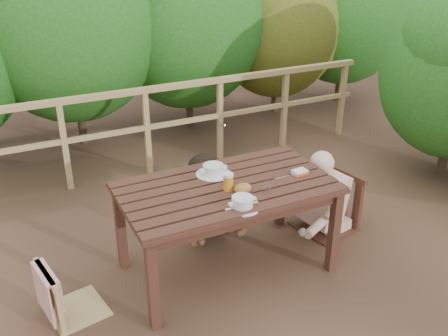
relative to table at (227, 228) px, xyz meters
name	(u,v)px	position (x,y,z in m)	size (l,w,h in m)	color
ground	(227,267)	(0.00, 0.00, -0.38)	(60.00, 60.00, 0.00)	brown
table	(227,228)	(0.00, 0.00, 0.00)	(1.65, 0.93, 0.76)	#3B2016
chair_left	(70,265)	(-1.23, 0.02, 0.03)	(0.41, 0.41, 0.82)	tan
chair_far	(199,186)	(0.05, 0.67, 0.06)	(0.44, 0.44, 0.88)	#3B2016
chair_right	(328,180)	(1.10, 0.15, 0.12)	(0.50, 0.50, 1.00)	#3B2016
woman	(197,167)	(0.05, 0.69, 0.23)	(0.50, 0.61, 1.23)	black
diner_right	(333,163)	(1.13, 0.15, 0.29)	(0.54, 0.66, 1.33)	beige
railing	(147,131)	(0.00, 2.00, 0.12)	(5.60, 0.10, 1.01)	tan
soup_near	(242,202)	(-0.04, -0.34, 0.42)	(0.26, 0.26, 0.09)	silver
soup_far	(213,170)	(-0.01, 0.22, 0.43)	(0.28, 0.28, 0.09)	white
bread_roll	(243,189)	(0.06, -0.15, 0.42)	(0.14, 0.11, 0.08)	#B36B30
beer_glass	(228,183)	(-0.03, -0.08, 0.46)	(0.08, 0.08, 0.15)	orange
tumbler	(267,189)	(0.22, -0.23, 0.42)	(0.07, 0.07, 0.08)	silver
butter_tub	(300,173)	(0.61, -0.09, 0.41)	(0.12, 0.09, 0.05)	silver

